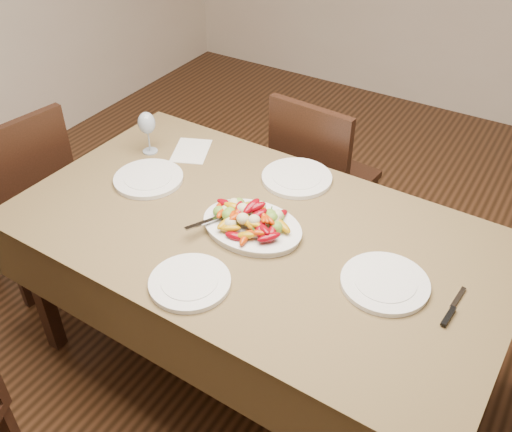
{
  "coord_description": "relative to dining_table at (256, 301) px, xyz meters",
  "views": [
    {
      "loc": [
        0.66,
        -1.27,
        2.08
      ],
      "look_at": [
        -0.2,
        0.13,
        0.82
      ],
      "focal_mm": 40.0,
      "sensor_mm": 36.0,
      "label": 1
    }
  ],
  "objects": [
    {
      "name": "roasted_vegetables",
      "position": [
        -0.01,
        -0.01,
        0.45
      ],
      "size": [
        0.31,
        0.22,
        0.09
      ],
      "primitive_type": null,
      "rotation": [
        0.0,
        0.0,
        -0.03
      ],
      "color": "#73020B",
      "rests_on": "serving_platter"
    },
    {
      "name": "plate_near",
      "position": [
        -0.03,
        -0.36,
        0.39
      ],
      "size": [
        0.27,
        0.27,
        0.02
      ],
      "primitive_type": "cylinder",
      "color": "white",
      "rests_on": "dining_table"
    },
    {
      "name": "serving_platter",
      "position": [
        -0.01,
        -0.01,
        0.39
      ],
      "size": [
        0.38,
        0.29,
        0.02
      ],
      "primitive_type": "ellipsoid",
      "rotation": [
        0.0,
        0.0,
        -0.03
      ],
      "color": "white",
      "rests_on": "dining_table"
    },
    {
      "name": "chair_left",
      "position": [
        -1.29,
        -0.09,
        0.1
      ],
      "size": [
        0.48,
        0.48,
        0.95
      ],
      "primitive_type": null,
      "rotation": [
        0.0,
        0.0,
        -1.72
      ],
      "color": "black",
      "rests_on": "ground"
    },
    {
      "name": "plate_far",
      "position": [
        -0.03,
        0.37,
        0.39
      ],
      "size": [
        0.29,
        0.29,
        0.02
      ],
      "primitive_type": "cylinder",
      "color": "white",
      "rests_on": "dining_table"
    },
    {
      "name": "table_knife",
      "position": [
        0.73,
        -0.02,
        0.38
      ],
      "size": [
        0.03,
        0.2,
        0.01
      ],
      "primitive_type": null,
      "rotation": [
        0.0,
        0.0,
        -0.09
      ],
      "color": "#9EA0A8",
      "rests_on": "dining_table"
    },
    {
      "name": "serving_spoon",
      "position": [
        -0.07,
        -0.05,
        0.43
      ],
      "size": [
        0.28,
        0.16,
        0.03
      ],
      "primitive_type": null,
      "rotation": [
        0.0,
        0.0,
        -0.37
      ],
      "color": "#9EA0A8",
      "rests_on": "serving_platter"
    },
    {
      "name": "dining_table",
      "position": [
        0.0,
        0.0,
        0.0
      ],
      "size": [
        1.87,
        1.09,
        0.76
      ],
      "primitive_type": "cube",
      "rotation": [
        0.0,
        0.0,
        -0.03
      ],
      "color": "brown",
      "rests_on": "ground"
    },
    {
      "name": "floor",
      "position": [
        0.2,
        -0.13,
        -0.38
      ],
      "size": [
        6.0,
        6.0,
        0.0
      ],
      "primitive_type": "plane",
      "color": "#3B2212",
      "rests_on": "ground"
    },
    {
      "name": "wine_glass",
      "position": [
        -0.69,
        0.22,
        0.48
      ],
      "size": [
        0.08,
        0.08,
        0.2
      ],
      "primitive_type": null,
      "color": "#8C99A5",
      "rests_on": "dining_table"
    },
    {
      "name": "chair_far",
      "position": [
        -0.1,
        0.84,
        0.1
      ],
      "size": [
        0.45,
        0.45,
        0.95
      ],
      "primitive_type": null,
      "rotation": [
        0.0,
        0.0,
        3.06
      ],
      "color": "black",
      "rests_on": "ground"
    },
    {
      "name": "menu_card",
      "position": [
        -0.54,
        0.32,
        0.38
      ],
      "size": [
        0.22,
        0.25,
        0.0
      ],
      "primitive_type": "cube",
      "rotation": [
        0.0,
        0.0,
        0.41
      ],
      "color": "silver",
      "rests_on": "dining_table"
    },
    {
      "name": "plate_left",
      "position": [
        -0.55,
        0.04,
        0.39
      ],
      "size": [
        0.29,
        0.29,
        0.02
      ],
      "primitive_type": "cylinder",
      "color": "white",
      "rests_on": "dining_table"
    },
    {
      "name": "plate_right",
      "position": [
        0.51,
        -0.03,
        0.39
      ],
      "size": [
        0.29,
        0.29,
        0.02
      ],
      "primitive_type": "cylinder",
      "color": "white",
      "rests_on": "dining_table"
    }
  ]
}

